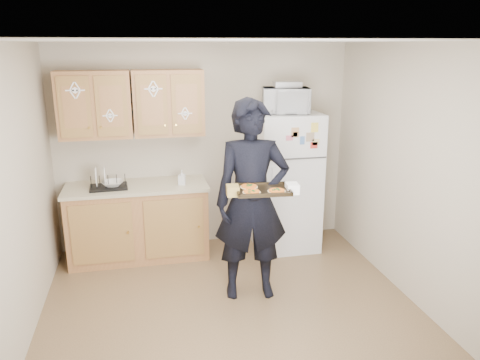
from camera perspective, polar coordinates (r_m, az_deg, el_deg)
The scene contains 22 objects.
floor at distance 4.65m, azimuth -0.84°, elevation -15.96°, with size 3.60×3.60×0.00m, color brown.
ceiling at distance 3.94m, azimuth -0.99°, elevation 16.58°, with size 3.60×3.60×0.00m, color silver.
wall_back at distance 5.84m, azimuth -4.37°, elevation 4.06°, with size 3.60×0.04×2.50m, color #B3A691.
wall_front at distance 2.51m, azimuth 7.36°, elevation -13.05°, with size 3.60×0.04×2.50m, color #B3A691.
wall_left at distance 4.18m, azimuth -25.92°, elevation -2.51°, with size 0.04×3.60×2.50m, color #B3A691.
wall_right at distance 4.79m, azimuth 20.70°, elevation 0.34°, with size 0.04×3.60×2.50m, color #B3A691.
refrigerator at distance 5.79m, azimuth 5.57°, elevation -0.16°, with size 0.75×0.70×1.70m, color silver.
base_cabinet at distance 5.72m, azimuth -12.24°, elevation -5.13°, with size 1.60×0.60×0.86m, color #935733.
countertop at distance 5.57m, azimuth -12.52°, elevation -0.82°, with size 1.64×0.64×0.04m, color #B5A98B.
upper_cab_left at distance 5.53m, azimuth -17.31°, elevation 8.75°, with size 0.80×0.33×0.75m, color #935733.
upper_cab_right at distance 5.52m, azimuth -8.71°, elevation 9.27°, with size 0.80×0.33×0.75m, color #935733.
cereal_box at distance 6.40m, azimuth 9.17°, elevation -5.23°, with size 0.20×0.07×0.32m, color #EFAE54.
person at distance 4.57m, azimuth 1.45°, elevation -2.59°, with size 0.73×0.48×2.00m, color black.
baking_tray at distance 4.24m, azimuth 2.78°, elevation -1.28°, with size 0.49×0.36×0.04m, color black.
pizza_front_left at distance 4.15m, azimuth 1.42°, elevation -1.43°, with size 0.16×0.16×0.02m, color orange.
pizza_front_right at distance 4.18m, azimuth 4.50°, elevation -1.32°, with size 0.16×0.16×0.02m, color orange.
pizza_back_left at distance 4.30m, azimuth 1.11°, elevation -0.79°, with size 0.16×0.16×0.02m, color orange.
microwave at distance 5.54m, azimuth 5.60°, elevation 9.62°, with size 0.53×0.36×0.29m, color silver.
foil_pan at distance 5.55m, azimuth 5.77°, elevation 11.51°, with size 0.31×0.22×0.07m, color silver.
dish_rack at distance 5.51m, azimuth -15.77°, elevation -0.11°, with size 0.42×0.31×0.17m, color black.
bowl at distance 5.52m, azimuth -15.27°, elevation -0.41°, with size 0.24×0.24×0.06m, color silver.
soap_bottle at distance 5.48m, azimuth -7.10°, elevation 0.31°, with size 0.08×0.08×0.17m, color silver.
Camera 1 is at (-0.76, -3.86, 2.47)m, focal length 35.00 mm.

